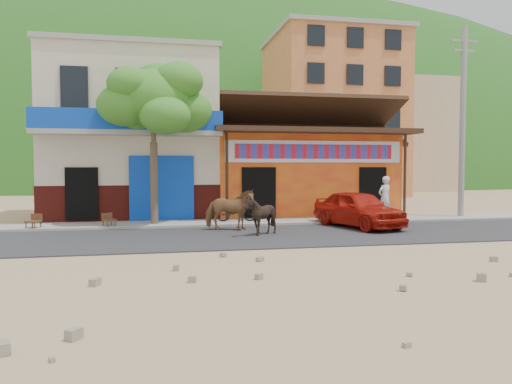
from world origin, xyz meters
The scene contains 17 objects.
ground centered at (0.00, 0.00, 0.00)m, with size 120.00×120.00×0.00m, color #9E825B.
road centered at (0.00, 2.50, 0.02)m, with size 60.00×5.00×0.04m, color #28282B.
sidewalk centered at (0.00, 6.00, 0.06)m, with size 60.00×2.00×0.12m, color gray.
dance_club centered at (2.00, 10.00, 1.80)m, with size 8.00×6.00×3.60m, color orange.
cafe_building centered at (-5.50, 10.00, 3.50)m, with size 7.00×6.00×7.00m, color beige.
apartment_front centered at (9.00, 24.00, 6.00)m, with size 9.00×9.00×12.00m, color #CC723F.
apartment_rear centered at (18.00, 30.00, 5.00)m, with size 8.00×8.00×10.00m, color tan.
hillside centered at (0.00, 70.00, 12.00)m, with size 100.00×40.00×24.00m, color #194C14.
tree centered at (-4.60, 5.80, 3.12)m, with size 3.00×3.00×6.00m, color #2D721E, non-canonical shape.
utility_pole centered at (8.20, 6.00, 4.12)m, with size 0.24×0.24×8.00m, color gray.
cow_tan centered at (-2.07, 3.96, 0.75)m, with size 0.76×1.67×1.41m, color #8C5F38.
cow_dark centered at (-1.29, 2.53, 0.67)m, with size 1.02×1.15×1.26m, color black.
red_car centered at (2.62, 3.87, 0.71)m, with size 1.58×3.92×1.33m, color #AF170C.
scooter centered at (-1.50, 5.93, 0.53)m, with size 0.55×1.57×0.82m, color black.
pedestrian centered at (4.50, 5.60, 0.98)m, with size 0.63×0.41×1.72m, color silver.
cafe_chair_left centered at (-8.69, 5.33, 0.57)m, with size 0.42×0.42×0.89m, color #493318, non-canonical shape.
cafe_chair_right centered at (-6.19, 5.46, 0.54)m, with size 0.39×0.39×0.84m, color #4F2C1A, non-canonical shape.
Camera 1 is at (-4.65, -12.95, 2.25)m, focal length 35.00 mm.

